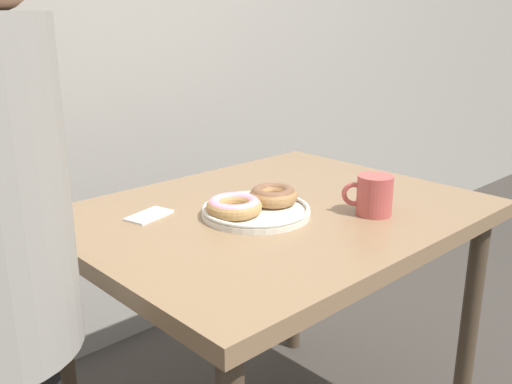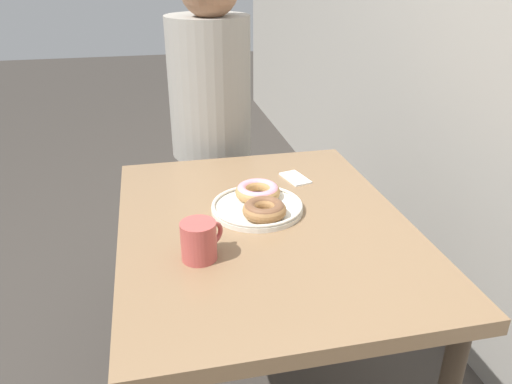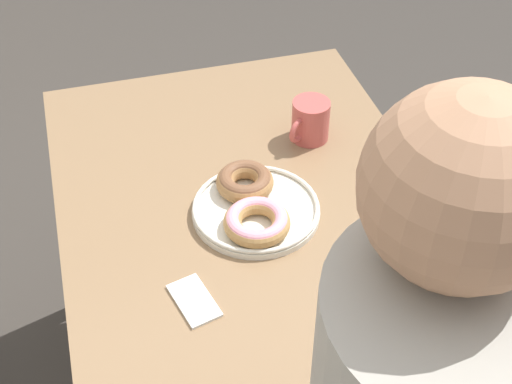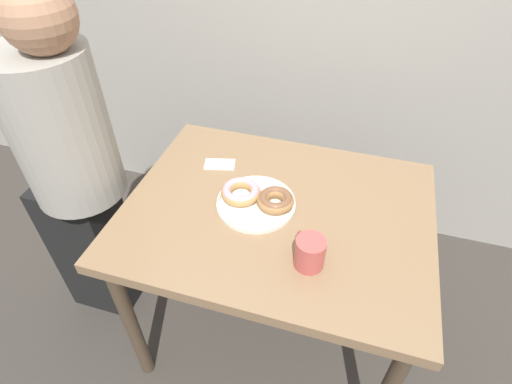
{
  "view_description": "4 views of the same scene",
  "coord_description": "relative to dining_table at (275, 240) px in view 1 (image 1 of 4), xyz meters",
  "views": [
    {
      "loc": [
        -0.97,
        -0.67,
        1.21
      ],
      "look_at": [
        -0.07,
        0.28,
        0.8
      ],
      "focal_mm": 40.0,
      "sensor_mm": 36.0,
      "label": 1
    },
    {
      "loc": [
        1.18,
        0.0,
        1.41
      ],
      "look_at": [
        -0.07,
        0.28,
        0.8
      ],
      "focal_mm": 35.0,
      "sensor_mm": 36.0,
      "label": 2
    },
    {
      "loc": [
        -1.1,
        0.57,
        1.76
      ],
      "look_at": [
        -0.07,
        0.28,
        0.8
      ],
      "focal_mm": 50.0,
      "sensor_mm": 36.0,
      "label": 3
    },
    {
      "loc": [
        0.21,
        -0.65,
        1.67
      ],
      "look_at": [
        -0.07,
        0.28,
        0.8
      ],
      "focal_mm": 28.0,
      "sensor_mm": 36.0,
      "label": 4
    }
  ],
  "objects": [
    {
      "name": "coffee_mug",
      "position": [
        0.14,
        -0.19,
        0.14
      ],
      "size": [
        0.1,
        0.11,
        0.1
      ],
      "color": "#B74C47",
      "rests_on": "dining_table"
    },
    {
      "name": "dining_table",
      "position": [
        0.0,
        0.0,
        0.0
      ],
      "size": [
        1.01,
        0.79,
        0.74
      ],
      "color": "#846647",
      "rests_on": "ground_plane"
    },
    {
      "name": "donut_plate",
      "position": [
        -0.07,
        0.0,
        0.11
      ],
      "size": [
        0.28,
        0.26,
        0.06
      ],
      "color": "silver",
      "rests_on": "dining_table"
    },
    {
      "name": "napkin",
      "position": [
        -0.27,
        0.17,
        0.09
      ],
      "size": [
        0.12,
        0.09,
        0.01
      ],
      "color": "white",
      "rests_on": "dining_table"
    }
  ]
}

